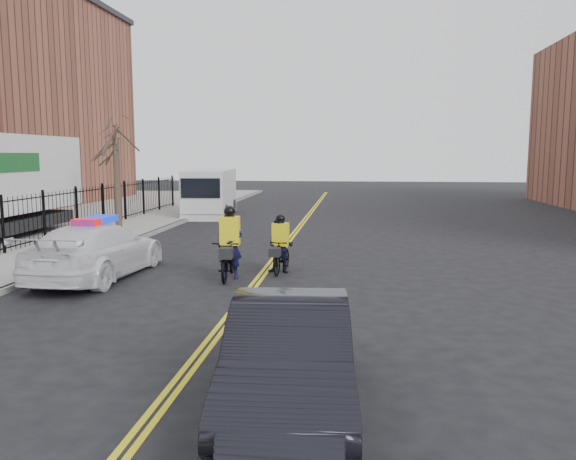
% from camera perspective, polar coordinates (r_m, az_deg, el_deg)
% --- Properties ---
extents(ground, '(120.00, 120.00, 0.00)m').
position_cam_1_polar(ground, '(13.87, -4.19, -6.57)').
color(ground, black).
rests_on(ground, ground).
extents(center_line_left, '(0.10, 60.00, 0.01)m').
position_cam_1_polar(center_line_left, '(21.63, -0.36, -1.38)').
color(center_line_left, yellow).
rests_on(center_line_left, ground).
extents(center_line_right, '(0.10, 60.00, 0.01)m').
position_cam_1_polar(center_line_right, '(21.61, 0.06, -1.39)').
color(center_line_right, yellow).
rests_on(center_line_right, ground).
extents(sidewalk, '(3.00, 60.00, 0.15)m').
position_cam_1_polar(sidewalk, '(23.71, -18.46, -0.81)').
color(sidewalk, gray).
rests_on(sidewalk, ground).
extents(curb, '(0.20, 60.00, 0.15)m').
position_cam_1_polar(curb, '(23.11, -15.09, -0.89)').
color(curb, gray).
rests_on(curb, ground).
extents(iron_fence, '(0.12, 28.00, 2.00)m').
position_cam_1_polar(iron_fence, '(24.27, -21.76, 1.43)').
color(iron_fence, black).
rests_on(iron_fence, ground).
extents(street_tree, '(3.20, 3.20, 4.80)m').
position_cam_1_polar(street_tree, '(25.33, -17.06, 7.62)').
color(street_tree, '#3A2B22').
rests_on(street_tree, sidewalk).
extents(police_cruiser, '(2.33, 5.36, 1.69)m').
position_cam_1_polar(police_cruiser, '(16.41, -18.85, -1.97)').
color(police_cruiser, white).
rests_on(police_cruiser, ground).
extents(dark_sedan, '(1.92, 4.63, 1.49)m').
position_cam_1_polar(dark_sedan, '(7.60, 0.13, -12.81)').
color(dark_sedan, black).
rests_on(dark_sedan, ground).
extents(cargo_van, '(2.80, 6.29, 2.56)m').
position_cam_1_polar(cargo_van, '(31.73, -7.96, 3.69)').
color(cargo_van, silver).
rests_on(cargo_van, ground).
extents(cyclist_near, '(0.87, 2.11, 2.03)m').
position_cam_1_polar(cyclist_near, '(15.53, -5.90, -2.39)').
color(cyclist_near, black).
rests_on(cyclist_near, ground).
extents(cyclist_far, '(0.83, 1.74, 1.71)m').
position_cam_1_polar(cyclist_far, '(16.18, -0.77, -2.04)').
color(cyclist_far, black).
rests_on(cyclist_far, ground).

